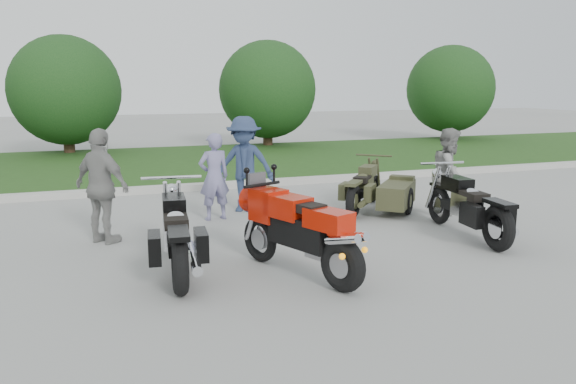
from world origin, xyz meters
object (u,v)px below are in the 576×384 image
object	(u,v)px
person_stripe	(214,177)
person_back	(102,187)
cruiser_left	(177,238)
cruiser_sidecar	(382,192)
person_grey	(449,174)
cruiser_right	(470,209)
sportbike_red	(301,230)
person_denim	(244,164)

from	to	relation	value
person_stripe	person_back	xyz separation A→B (m)	(-1.92, -0.93, 0.10)
cruiser_left	cruiser_sidecar	xyz separation A→B (m)	(4.20, 2.25, -0.09)
cruiser_sidecar	person_grey	distance (m)	1.29
cruiser_sidecar	person_grey	size ratio (longest dim) A/B	1.19
person_stripe	person_back	world-z (taller)	person_back
cruiser_left	cruiser_right	bearing A→B (deg)	7.96
cruiser_right	person_stripe	bearing A→B (deg)	149.17
sportbike_red	cruiser_right	world-z (taller)	sportbike_red
sportbike_red	cruiser_sidecar	distance (m)	3.98
cruiser_left	person_back	size ratio (longest dim) A/B	1.38
cruiser_right	cruiser_sidecar	world-z (taller)	cruiser_right
person_stripe	sportbike_red	bearing A→B (deg)	87.77
person_stripe	person_grey	bearing A→B (deg)	153.08
cruiser_right	cruiser_sidecar	distance (m)	2.11
cruiser_sidecar	person_denim	xyz separation A→B (m)	(-2.44, 0.98, 0.52)
person_back	sportbike_red	bearing A→B (deg)	-178.47
cruiser_left	person_stripe	size ratio (longest dim) A/B	1.56
cruiser_left	person_stripe	bearing A→B (deg)	74.27
sportbike_red	cruiser_sidecar	bearing A→B (deg)	24.10
person_denim	cruiser_left	bearing A→B (deg)	-89.36
cruiser_sidecar	cruiser_right	bearing A→B (deg)	-36.93
cruiser_right	person_stripe	size ratio (longest dim) A/B	1.52
person_grey	cruiser_right	bearing A→B (deg)	-155.33
cruiser_left	person_back	world-z (taller)	person_back
person_grey	cruiser_left	bearing A→B (deg)	150.77
cruiser_left	cruiser_sidecar	distance (m)	4.76
sportbike_red	person_back	distance (m)	3.36
person_back	cruiser_left	bearing A→B (deg)	163.13
cruiser_right	person_stripe	xyz separation A→B (m)	(-3.55, 2.56, 0.32)
cruiser_right	person_grey	bearing A→B (deg)	74.47
person_grey	person_back	xyz separation A→B (m)	(-5.93, 0.39, 0.06)
cruiser_left	person_denim	bearing A→B (deg)	67.02
cruiser_sidecar	person_grey	bearing A→B (deg)	-1.59
cruiser_left	cruiser_sidecar	world-z (taller)	cruiser_left
cruiser_sidecar	person_stripe	size ratio (longest dim) A/B	1.25
cruiser_left	cruiser_right	distance (m)	4.63
person_stripe	person_grey	size ratio (longest dim) A/B	0.95
cruiser_left	person_grey	size ratio (longest dim) A/B	1.48
cruiser_right	person_back	world-z (taller)	person_back
sportbike_red	cruiser_left	world-z (taller)	sportbike_red
person_grey	person_denim	xyz separation A→B (m)	(-3.32, 1.81, 0.09)
sportbike_red	cruiser_left	size ratio (longest dim) A/B	0.86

